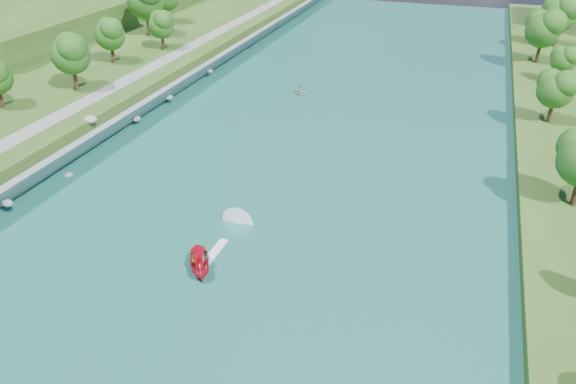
% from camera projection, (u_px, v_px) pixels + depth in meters
% --- Properties ---
extents(ground, '(260.00, 260.00, 0.00)m').
position_uv_depth(ground, '(202.00, 280.00, 51.06)').
color(ground, '#2D5119').
rests_on(ground, ground).
extents(river_water, '(55.00, 240.00, 0.10)m').
position_uv_depth(river_water, '(276.00, 182.00, 67.62)').
color(river_water, '#185C54').
rests_on(river_water, ground).
extents(riprap_bank, '(4.43, 236.00, 4.32)m').
position_uv_depth(riprap_bank, '(88.00, 143.00, 73.44)').
color(riprap_bank, slate).
rests_on(riprap_bank, ground).
extents(riverside_path, '(3.00, 200.00, 0.10)m').
position_uv_depth(riverside_path, '(47.00, 122.00, 74.98)').
color(riverside_path, gray).
rests_on(riverside_path, berm_west).
extents(motorboat, '(3.76, 19.16, 2.17)m').
position_uv_depth(motorboat, '(205.00, 257.00, 52.71)').
color(motorboat, red).
rests_on(motorboat, river_water).
extents(raft, '(3.66, 3.47, 1.49)m').
position_uv_depth(raft, '(301.00, 93.00, 95.00)').
color(raft, '#9CA0A5').
rests_on(raft, river_water).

